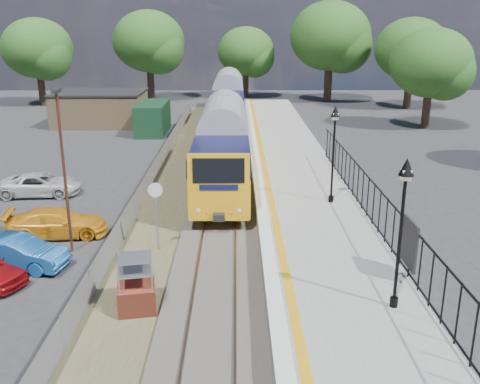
{
  "coord_description": "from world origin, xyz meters",
  "views": [
    {
      "loc": [
        0.77,
        -18.31,
        8.99
      ],
      "look_at": [
        0.92,
        4.08,
        2.0
      ],
      "focal_mm": 40.0,
      "sensor_mm": 36.0,
      "label": 1
    }
  ],
  "objects_px": {
    "train": "(227,113)",
    "car_yellow": "(57,223)",
    "victorian_lamp_south": "(404,199)",
    "victorian_lamp_north": "(334,132)",
    "car_white": "(40,185)",
    "carpark_lamp": "(63,162)",
    "brick_plinth": "(136,285)",
    "car_blue": "(17,253)",
    "speed_sign": "(156,205)"
  },
  "relations": [
    {
      "from": "brick_plinth",
      "to": "car_yellow",
      "type": "bearing_deg",
      "value": 125.58
    },
    {
      "from": "car_white",
      "to": "victorian_lamp_south",
      "type": "bearing_deg",
      "value": -135.82
    },
    {
      "from": "train",
      "to": "car_yellow",
      "type": "xyz_separation_m",
      "value": [
        -7.19,
        -20.41,
        -1.71
      ]
    },
    {
      "from": "victorian_lamp_north",
      "to": "car_white",
      "type": "xyz_separation_m",
      "value": [
        -15.37,
        3.95,
        -3.69
      ]
    },
    {
      "from": "carpark_lamp",
      "to": "car_white",
      "type": "height_order",
      "value": "carpark_lamp"
    },
    {
      "from": "brick_plinth",
      "to": "car_white",
      "type": "bearing_deg",
      "value": 121.01
    },
    {
      "from": "speed_sign",
      "to": "carpark_lamp",
      "type": "xyz_separation_m",
      "value": [
        -3.58,
        0.03,
        1.79
      ]
    },
    {
      "from": "victorian_lamp_south",
      "to": "brick_plinth",
      "type": "relative_size",
      "value": 2.35
    },
    {
      "from": "victorian_lamp_south",
      "to": "speed_sign",
      "type": "xyz_separation_m",
      "value": [
        -8.0,
        6.22,
        -2.25
      ]
    },
    {
      "from": "car_blue",
      "to": "car_white",
      "type": "distance_m",
      "value": 9.62
    },
    {
      "from": "train",
      "to": "car_white",
      "type": "bearing_deg",
      "value": -125.03
    },
    {
      "from": "victorian_lamp_south",
      "to": "speed_sign",
      "type": "relative_size",
      "value": 1.54
    },
    {
      "from": "victorian_lamp_north",
      "to": "speed_sign",
      "type": "relative_size",
      "value": 1.54
    },
    {
      "from": "car_yellow",
      "to": "victorian_lamp_south",
      "type": "bearing_deg",
      "value": -129.12
    },
    {
      "from": "brick_plinth",
      "to": "car_blue",
      "type": "distance_m",
      "value": 6.14
    },
    {
      "from": "brick_plinth",
      "to": "train",
      "type": "bearing_deg",
      "value": 84.7
    },
    {
      "from": "victorian_lamp_north",
      "to": "brick_plinth",
      "type": "xyz_separation_m",
      "value": [
        -7.8,
        -8.64,
        -3.36
      ]
    },
    {
      "from": "victorian_lamp_north",
      "to": "car_blue",
      "type": "relative_size",
      "value": 1.18
    },
    {
      "from": "car_yellow",
      "to": "victorian_lamp_north",
      "type": "bearing_deg",
      "value": -87.69
    },
    {
      "from": "victorian_lamp_south",
      "to": "train",
      "type": "xyz_separation_m",
      "value": [
        -5.5,
        28.32,
        -1.96
      ]
    },
    {
      "from": "victorian_lamp_south",
      "to": "brick_plinth",
      "type": "bearing_deg",
      "value": 170.36
    },
    {
      "from": "carpark_lamp",
      "to": "car_blue",
      "type": "height_order",
      "value": "carpark_lamp"
    },
    {
      "from": "speed_sign",
      "to": "car_blue",
      "type": "bearing_deg",
      "value": -163.88
    },
    {
      "from": "brick_plinth",
      "to": "speed_sign",
      "type": "distance_m",
      "value": 4.99
    },
    {
      "from": "brick_plinth",
      "to": "car_yellow",
      "type": "xyz_separation_m",
      "value": [
        -4.69,
        6.56,
        -0.31
      ]
    },
    {
      "from": "victorian_lamp_north",
      "to": "speed_sign",
      "type": "height_order",
      "value": "victorian_lamp_north"
    },
    {
      "from": "train",
      "to": "speed_sign",
      "type": "bearing_deg",
      "value": -96.45
    },
    {
      "from": "car_yellow",
      "to": "car_white",
      "type": "relative_size",
      "value": 1.0
    },
    {
      "from": "train",
      "to": "car_blue",
      "type": "distance_m",
      "value": 24.96
    },
    {
      "from": "victorian_lamp_north",
      "to": "train",
      "type": "height_order",
      "value": "victorian_lamp_north"
    },
    {
      "from": "train",
      "to": "carpark_lamp",
      "type": "distance_m",
      "value": 22.95
    },
    {
      "from": "train",
      "to": "car_white",
      "type": "relative_size",
      "value": 9.33
    },
    {
      "from": "victorian_lamp_north",
      "to": "brick_plinth",
      "type": "relative_size",
      "value": 2.35
    },
    {
      "from": "train",
      "to": "victorian_lamp_north",
      "type": "bearing_deg",
      "value": -73.87
    },
    {
      "from": "victorian_lamp_north",
      "to": "car_white",
      "type": "relative_size",
      "value": 1.05
    },
    {
      "from": "carpark_lamp",
      "to": "car_white",
      "type": "bearing_deg",
      "value": 117.35
    },
    {
      "from": "train",
      "to": "carpark_lamp",
      "type": "xyz_separation_m",
      "value": [
        -6.08,
        -22.08,
        1.5
      ]
    },
    {
      "from": "victorian_lamp_north",
      "to": "carpark_lamp",
      "type": "xyz_separation_m",
      "value": [
        -11.38,
        -3.75,
        -0.46
      ]
    },
    {
      "from": "victorian_lamp_north",
      "to": "car_white",
      "type": "distance_m",
      "value": 16.29
    },
    {
      "from": "car_white",
      "to": "car_blue",
      "type": "bearing_deg",
      "value": -169.58
    },
    {
      "from": "train",
      "to": "victorian_lamp_south",
      "type": "bearing_deg",
      "value": -79.01
    },
    {
      "from": "train",
      "to": "speed_sign",
      "type": "distance_m",
      "value": 22.25
    },
    {
      "from": "victorian_lamp_north",
      "to": "brick_plinth",
      "type": "distance_m",
      "value": 12.12
    },
    {
      "from": "car_blue",
      "to": "victorian_lamp_north",
      "type": "bearing_deg",
      "value": -56.96
    },
    {
      "from": "train",
      "to": "speed_sign",
      "type": "xyz_separation_m",
      "value": [
        -2.5,
        -22.1,
        -0.3
      ]
    },
    {
      "from": "speed_sign",
      "to": "carpark_lamp",
      "type": "relative_size",
      "value": 0.44
    },
    {
      "from": "victorian_lamp_south",
      "to": "car_white",
      "type": "bearing_deg",
      "value": 138.13
    },
    {
      "from": "brick_plinth",
      "to": "car_yellow",
      "type": "relative_size",
      "value": 0.45
    },
    {
      "from": "carpark_lamp",
      "to": "car_blue",
      "type": "xyz_separation_m",
      "value": [
        -1.6,
        -1.61,
        -3.2
      ]
    },
    {
      "from": "speed_sign",
      "to": "victorian_lamp_north",
      "type": "bearing_deg",
      "value": 24.95
    }
  ]
}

